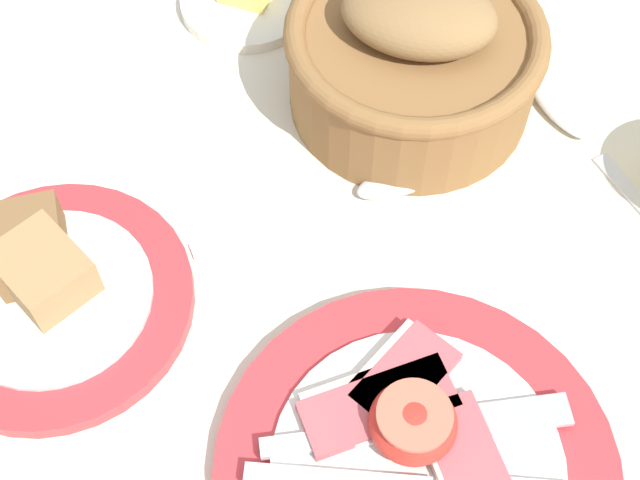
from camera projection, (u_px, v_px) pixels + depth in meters
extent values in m
plane|color=beige|center=(281.00, 394.00, 0.55)|extent=(3.00, 3.00, 0.00)
cylinder|color=red|center=(418.00, 467.00, 0.52)|extent=(0.24, 0.24, 0.01)
cylinder|color=silver|center=(420.00, 462.00, 0.52)|extent=(0.17, 0.17, 0.00)
cube|color=#BC5156|center=(406.00, 377.00, 0.54)|extent=(0.05, 0.07, 0.01)
cube|color=beige|center=(385.00, 360.00, 0.54)|extent=(0.02, 0.06, 0.01)
cube|color=#BC5156|center=(379.00, 406.00, 0.53)|extent=(0.09, 0.10, 0.01)
cube|color=beige|center=(368.00, 382.00, 0.54)|extent=(0.06, 0.07, 0.01)
cube|color=#BC5156|center=(474.00, 474.00, 0.51)|extent=(0.09, 0.09, 0.01)
ellipsoid|color=red|center=(413.00, 423.00, 0.51)|extent=(0.05, 0.05, 0.03)
cylinder|color=#DB664C|center=(415.00, 415.00, 0.50)|extent=(0.04, 0.04, 0.00)
cube|color=silver|center=(351.00, 437.00, 0.52)|extent=(0.09, 0.08, 0.00)
cube|color=#9EA0A5|center=(506.00, 417.00, 0.53)|extent=(0.07, 0.06, 0.00)
cylinder|color=red|center=(55.00, 302.00, 0.58)|extent=(0.18, 0.18, 0.01)
cylinder|color=silver|center=(51.00, 296.00, 0.57)|extent=(0.13, 0.13, 0.00)
cube|color=brown|center=(30.00, 246.00, 0.57)|extent=(0.07, 0.07, 0.03)
cube|color=#9E7A4C|center=(43.00, 271.00, 0.56)|extent=(0.07, 0.06, 0.03)
cylinder|color=brown|center=(412.00, 69.00, 0.65)|extent=(0.18, 0.18, 0.07)
torus|color=brown|center=(416.00, 34.00, 0.62)|extent=(0.19, 0.19, 0.02)
ellipsoid|color=olive|center=(419.00, 15.00, 0.61)|extent=(0.13, 0.10, 0.04)
cylinder|color=silver|center=(247.00, 2.00, 0.73)|extent=(0.11, 0.11, 0.01)
ellipsoid|color=silver|center=(560.00, 106.00, 0.67)|extent=(0.07, 0.06, 0.01)
cube|color=silver|center=(265.00, 227.00, 0.62)|extent=(0.07, 0.09, 0.01)
ellipsoid|color=silver|center=(402.00, 179.00, 0.63)|extent=(0.06, 0.07, 0.01)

